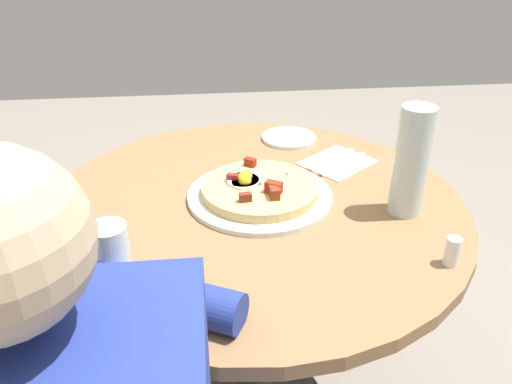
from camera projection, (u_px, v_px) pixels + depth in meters
name	position (u px, v px, depth m)	size (l,w,h in m)	color
dining_table	(252.00, 262.00, 1.25)	(0.97, 0.97, 0.72)	olive
pizza_plate	(260.00, 196.00, 1.18)	(0.33, 0.33, 0.01)	silver
breakfast_pizza	(259.00, 188.00, 1.17)	(0.27, 0.27, 0.05)	#DAB16C
bread_plate	(289.00, 138.00, 1.48)	(0.16, 0.16, 0.01)	silver
napkin	(337.00, 163.00, 1.34)	(0.17, 0.14, 0.00)	white
fork	(343.00, 163.00, 1.33)	(0.18, 0.01, 0.01)	silver
knife	(332.00, 159.00, 1.35)	(0.18, 0.01, 0.01)	silver
water_glass	(111.00, 254.00, 0.90)	(0.07, 0.07, 0.11)	silver
water_bottle	(411.00, 162.00, 1.07)	(0.07, 0.07, 0.24)	silver
salt_shaker	(452.00, 251.00, 0.95)	(0.03, 0.03, 0.06)	white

